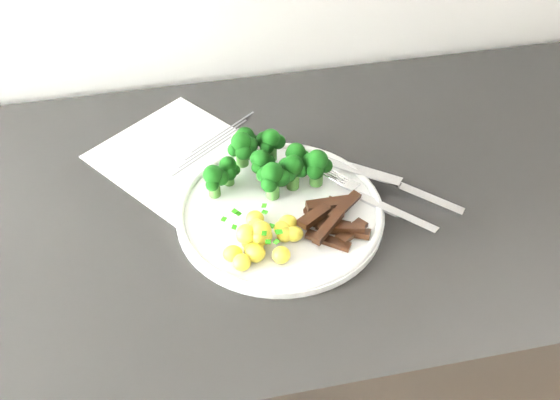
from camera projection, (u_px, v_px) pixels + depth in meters
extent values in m
cube|color=black|center=(290.00, 363.00, 1.24)|extent=(2.47, 0.62, 0.93)
cube|color=white|center=(195.00, 166.00, 0.95)|extent=(0.35, 0.36, 0.00)
cube|color=slate|center=(223.00, 132.00, 1.01)|extent=(0.11, 0.09, 0.00)
cube|color=slate|center=(217.00, 139.00, 1.00)|extent=(0.11, 0.08, 0.00)
cube|color=slate|center=(210.00, 147.00, 0.98)|extent=(0.11, 0.08, 0.00)
cube|color=slate|center=(203.00, 156.00, 0.97)|extent=(0.10, 0.08, 0.00)
cylinder|color=white|center=(280.00, 213.00, 0.88)|extent=(0.29, 0.29, 0.01)
torus|color=white|center=(280.00, 210.00, 0.87)|extent=(0.29, 0.29, 0.01)
cylinder|color=#376B27|center=(262.00, 172.00, 0.90)|extent=(0.02, 0.02, 0.02)
sphere|color=black|center=(268.00, 161.00, 0.89)|extent=(0.02, 0.02, 0.02)
sphere|color=black|center=(258.00, 158.00, 0.89)|extent=(0.02, 0.02, 0.02)
sphere|color=black|center=(258.00, 167.00, 0.88)|extent=(0.02, 0.02, 0.02)
sphere|color=black|center=(261.00, 159.00, 0.88)|extent=(0.03, 0.03, 0.03)
cylinder|color=#376B27|center=(296.00, 167.00, 0.92)|extent=(0.02, 0.02, 0.02)
sphere|color=black|center=(303.00, 156.00, 0.91)|extent=(0.02, 0.02, 0.02)
sphere|color=black|center=(292.00, 154.00, 0.91)|extent=(0.02, 0.02, 0.02)
sphere|color=black|center=(292.00, 162.00, 0.90)|extent=(0.02, 0.02, 0.02)
sphere|color=black|center=(296.00, 153.00, 0.90)|extent=(0.03, 0.03, 0.03)
cylinder|color=#376B27|center=(229.00, 178.00, 0.91)|extent=(0.02, 0.02, 0.02)
sphere|color=black|center=(235.00, 170.00, 0.89)|extent=(0.02, 0.02, 0.02)
sphere|color=black|center=(227.00, 165.00, 0.90)|extent=(0.02, 0.02, 0.02)
sphere|color=black|center=(222.00, 171.00, 0.89)|extent=(0.02, 0.02, 0.02)
sphere|color=black|center=(229.00, 173.00, 0.89)|extent=(0.02, 0.02, 0.02)
sphere|color=black|center=(228.00, 165.00, 0.89)|extent=(0.02, 0.02, 0.02)
cylinder|color=#376B27|center=(271.00, 153.00, 0.93)|extent=(0.02, 0.02, 0.02)
sphere|color=black|center=(278.00, 142.00, 0.92)|extent=(0.02, 0.02, 0.02)
sphere|color=black|center=(265.00, 140.00, 0.92)|extent=(0.03, 0.03, 0.03)
sphere|color=black|center=(267.00, 147.00, 0.91)|extent=(0.02, 0.02, 0.02)
sphere|color=black|center=(271.00, 138.00, 0.91)|extent=(0.03, 0.03, 0.03)
cylinder|color=#376B27|center=(242.00, 157.00, 0.92)|extent=(0.02, 0.02, 0.03)
sphere|color=black|center=(249.00, 145.00, 0.91)|extent=(0.03, 0.03, 0.03)
sphere|color=black|center=(238.00, 143.00, 0.91)|extent=(0.02, 0.02, 0.02)
sphere|color=black|center=(234.00, 150.00, 0.90)|extent=(0.02, 0.02, 0.02)
sphere|color=black|center=(243.00, 152.00, 0.90)|extent=(0.02, 0.02, 0.02)
sphere|color=black|center=(241.00, 142.00, 0.90)|extent=(0.03, 0.03, 0.03)
cylinder|color=#376B27|center=(316.00, 176.00, 0.90)|extent=(0.02, 0.02, 0.03)
sphere|color=black|center=(325.00, 166.00, 0.89)|extent=(0.02, 0.02, 0.02)
sphere|color=black|center=(310.00, 162.00, 0.89)|extent=(0.03, 0.03, 0.03)
sphere|color=black|center=(315.00, 171.00, 0.88)|extent=(0.02, 0.02, 0.02)
sphere|color=black|center=(317.00, 161.00, 0.88)|extent=(0.03, 0.03, 0.03)
cylinder|color=#376B27|center=(214.00, 189.00, 0.89)|extent=(0.02, 0.02, 0.02)
sphere|color=black|center=(221.00, 178.00, 0.88)|extent=(0.02, 0.02, 0.02)
sphere|color=black|center=(210.00, 175.00, 0.88)|extent=(0.02, 0.02, 0.02)
sphere|color=black|center=(212.00, 185.00, 0.87)|extent=(0.02, 0.02, 0.02)
sphere|color=black|center=(213.00, 175.00, 0.87)|extent=(0.03, 0.03, 0.03)
cylinder|color=#376B27|center=(273.00, 189.00, 0.88)|extent=(0.02, 0.02, 0.03)
sphere|color=black|center=(281.00, 178.00, 0.87)|extent=(0.03, 0.03, 0.03)
sphere|color=black|center=(266.00, 174.00, 0.88)|extent=(0.03, 0.03, 0.03)
sphere|color=black|center=(269.00, 184.00, 0.86)|extent=(0.02, 0.02, 0.02)
sphere|color=black|center=(273.00, 173.00, 0.86)|extent=(0.03, 0.03, 0.03)
cylinder|color=#376B27|center=(293.00, 180.00, 0.90)|extent=(0.02, 0.02, 0.03)
sphere|color=black|center=(301.00, 171.00, 0.89)|extent=(0.02, 0.02, 0.02)
sphere|color=black|center=(287.00, 166.00, 0.89)|extent=(0.03, 0.03, 0.03)
sphere|color=black|center=(289.00, 175.00, 0.88)|extent=(0.02, 0.02, 0.02)
sphere|color=black|center=(293.00, 165.00, 0.88)|extent=(0.03, 0.03, 0.03)
cylinder|color=#376B27|center=(246.00, 151.00, 0.95)|extent=(0.02, 0.02, 0.02)
sphere|color=black|center=(253.00, 141.00, 0.93)|extent=(0.02, 0.02, 0.02)
sphere|color=black|center=(241.00, 137.00, 0.94)|extent=(0.02, 0.02, 0.02)
sphere|color=black|center=(244.00, 146.00, 0.93)|extent=(0.02, 0.02, 0.02)
sphere|color=black|center=(245.00, 136.00, 0.93)|extent=(0.03, 0.03, 0.03)
ellipsoid|color=#F9E756|center=(242.00, 262.00, 0.79)|extent=(0.02, 0.02, 0.02)
ellipsoid|color=#F9E756|center=(250.00, 242.00, 0.82)|extent=(0.02, 0.02, 0.02)
ellipsoid|color=#F9E756|center=(262.00, 236.00, 0.82)|extent=(0.03, 0.03, 0.03)
ellipsoid|color=#F9E756|center=(281.00, 255.00, 0.80)|extent=(0.02, 0.02, 0.02)
ellipsoid|color=#F9E756|center=(255.00, 219.00, 0.85)|extent=(0.03, 0.02, 0.02)
ellipsoid|color=#F9E756|center=(288.00, 223.00, 0.84)|extent=(0.03, 0.02, 0.02)
ellipsoid|color=#F9E756|center=(255.00, 248.00, 0.81)|extent=(0.02, 0.02, 0.02)
ellipsoid|color=#F9E756|center=(233.00, 253.00, 0.80)|extent=(0.03, 0.02, 0.02)
ellipsoid|color=#F9E756|center=(252.00, 250.00, 0.81)|extent=(0.02, 0.02, 0.02)
ellipsoid|color=#F9E756|center=(282.00, 228.00, 0.84)|extent=(0.02, 0.02, 0.02)
ellipsoid|color=#F9E756|center=(261.00, 230.00, 0.81)|extent=(0.03, 0.02, 0.03)
ellipsoid|color=#F9E756|center=(246.00, 233.00, 0.81)|extent=(0.03, 0.02, 0.02)
ellipsoid|color=#F9E756|center=(245.00, 236.00, 0.81)|extent=(0.02, 0.02, 0.02)
ellipsoid|color=#F9E756|center=(285.00, 235.00, 0.83)|extent=(0.02, 0.02, 0.02)
ellipsoid|color=#F9E756|center=(257.00, 228.00, 0.81)|extent=(0.03, 0.03, 0.02)
ellipsoid|color=#F9E756|center=(256.00, 253.00, 0.80)|extent=(0.03, 0.02, 0.02)
ellipsoid|color=#F9E756|center=(294.00, 234.00, 0.83)|extent=(0.02, 0.02, 0.02)
ellipsoid|color=#F9E756|center=(247.00, 236.00, 0.81)|extent=(0.02, 0.02, 0.02)
ellipsoid|color=#F9E756|center=(261.00, 234.00, 0.81)|extent=(0.02, 0.02, 0.02)
ellipsoid|color=#F9E756|center=(244.00, 235.00, 0.81)|extent=(0.02, 0.02, 0.02)
ellipsoid|color=#F9E756|center=(259.00, 237.00, 0.81)|extent=(0.02, 0.02, 0.02)
cube|color=#186409|center=(271.00, 226.00, 0.81)|extent=(0.01, 0.01, 0.00)
cube|color=#186409|center=(252.00, 223.00, 0.82)|extent=(0.01, 0.01, 0.00)
cube|color=#186409|center=(278.00, 232.00, 0.80)|extent=(0.01, 0.01, 0.00)
cube|color=#186409|center=(224.00, 219.00, 0.81)|extent=(0.01, 0.01, 0.00)
cube|color=#186409|center=(276.00, 242.00, 0.79)|extent=(0.01, 0.01, 0.00)
cube|color=#186409|center=(265.00, 212.00, 0.82)|extent=(0.01, 0.01, 0.00)
cube|color=#186409|center=(268.00, 242.00, 0.79)|extent=(0.01, 0.01, 0.00)
cube|color=#186409|center=(235.00, 211.00, 0.82)|extent=(0.01, 0.01, 0.00)
cube|color=#186409|center=(264.00, 206.00, 0.84)|extent=(0.01, 0.01, 0.00)
cube|color=#186409|center=(253.00, 222.00, 0.81)|extent=(0.01, 0.01, 0.00)
cube|color=#186409|center=(238.00, 213.00, 0.82)|extent=(0.01, 0.01, 0.00)
cube|color=#186409|center=(264.00, 233.00, 0.79)|extent=(0.01, 0.01, 0.00)
cube|color=#186409|center=(234.00, 227.00, 0.81)|extent=(0.01, 0.01, 0.00)
cube|color=#186409|center=(280.00, 232.00, 0.79)|extent=(0.01, 0.01, 0.00)
cube|color=black|center=(349.00, 231.00, 0.84)|extent=(0.06, 0.04, 0.02)
cube|color=black|center=(352.00, 231.00, 0.84)|extent=(0.05, 0.04, 0.01)
cube|color=black|center=(321.00, 214.00, 0.86)|extent=(0.05, 0.04, 0.01)
cube|color=black|center=(327.00, 214.00, 0.86)|extent=(0.05, 0.06, 0.01)
cube|color=black|center=(328.00, 241.00, 0.83)|extent=(0.06, 0.04, 0.01)
cube|color=black|center=(332.00, 224.00, 0.85)|extent=(0.05, 0.04, 0.01)
cube|color=black|center=(344.00, 206.00, 0.86)|extent=(0.06, 0.05, 0.01)
cube|color=black|center=(341.00, 228.00, 0.83)|extent=(0.06, 0.03, 0.01)
cube|color=black|center=(328.00, 204.00, 0.87)|extent=(0.06, 0.02, 0.01)
cube|color=black|center=(328.00, 227.00, 0.83)|extent=(0.05, 0.05, 0.01)
cube|color=black|center=(315.00, 216.00, 0.84)|extent=(0.05, 0.04, 0.01)
cube|color=silver|center=(396.00, 213.00, 0.86)|extent=(0.09, 0.11, 0.02)
cube|color=silver|center=(349.00, 184.00, 0.90)|extent=(0.03, 0.03, 0.01)
cylinder|color=silver|center=(337.00, 173.00, 0.91)|extent=(0.03, 0.04, 0.00)
cylinder|color=silver|center=(335.00, 175.00, 0.91)|extent=(0.03, 0.04, 0.00)
cylinder|color=silver|center=(333.00, 177.00, 0.91)|extent=(0.03, 0.04, 0.00)
cylinder|color=silver|center=(331.00, 178.00, 0.90)|extent=(0.03, 0.04, 0.00)
cube|color=silver|center=(360.00, 170.00, 0.93)|extent=(0.11, 0.10, 0.01)
cube|color=silver|center=(427.00, 199.00, 0.90)|extent=(0.09, 0.08, 0.02)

